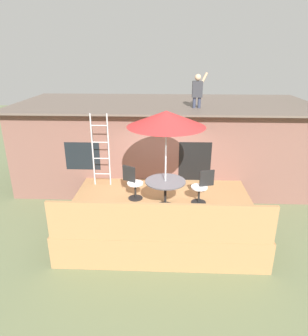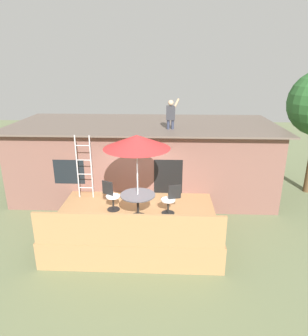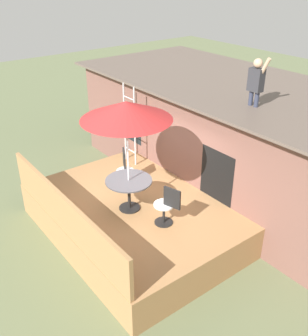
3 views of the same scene
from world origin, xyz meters
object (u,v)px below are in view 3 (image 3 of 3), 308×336
(patio_table, at_px, (129,186))
(step_ladder, at_px, (130,125))
(patio_chair_left, at_px, (125,170))
(person_figure, at_px, (257,79))
(patio_chair_right, at_px, (167,206))
(patio_umbrella, at_px, (126,111))

(patio_table, relative_size, step_ladder, 0.47)
(patio_table, bearing_deg, patio_chair_left, 151.35)
(step_ladder, height_order, patio_chair_left, step_ladder)
(person_figure, height_order, patio_chair_right, person_figure)
(patio_table, distance_m, patio_umbrella, 1.76)
(step_ladder, bearing_deg, person_figure, 25.81)
(person_figure, bearing_deg, patio_chair_right, -89.84)
(patio_chair_left, bearing_deg, patio_umbrella, -0.00)
(patio_chair_left, height_order, patio_chair_right, same)
(step_ladder, distance_m, patio_chair_right, 3.16)
(patio_umbrella, relative_size, step_ladder, 1.15)
(step_ladder, bearing_deg, patio_chair_left, -40.00)
(patio_table, relative_size, patio_chair_left, 1.13)
(patio_umbrella, distance_m, step_ladder, 2.67)
(patio_table, xyz_separation_m, patio_chair_right, (0.97, 0.29, -0.13))
(patio_table, xyz_separation_m, patio_umbrella, (-0.00, 0.00, 1.76))
(patio_chair_left, xyz_separation_m, patio_chair_right, (1.87, -0.20, 0.00))
(patio_chair_right, bearing_deg, patio_chair_left, -22.70)
(patio_chair_right, bearing_deg, patio_table, 0.00)
(step_ladder, xyz_separation_m, patio_chair_left, (1.04, -0.87, -0.64))
(patio_table, height_order, patio_chair_left, patio_chair_left)
(patio_chair_left, bearing_deg, person_figure, 79.36)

